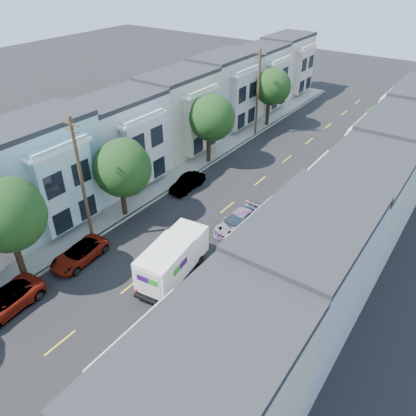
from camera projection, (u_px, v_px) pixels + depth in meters
The scene contains 25 objects.
ground at pixel (132, 285), 27.89m from camera, with size 160.00×160.00×0.00m, color black.
road_slab at pixel (245, 193), 38.17m from camera, with size 12.00×70.00×0.02m, color black.
curb_left at pixel (193, 175), 41.07m from camera, with size 0.30×70.00×0.15m, color gray.
curb_right at pixel (304, 213), 35.19m from camera, with size 0.30×70.00×0.15m, color gray.
sidewalk_left at pixel (183, 172), 41.70m from camera, with size 2.60×70.00×0.15m, color gray.
sidewalk_right at pixel (319, 218), 34.56m from camera, with size 2.60×70.00×0.15m, color gray.
centerline at pixel (245, 194), 38.17m from camera, with size 0.12×70.00×0.01m, color gold.
townhouse_row_left at pixel (156, 163), 43.59m from camera, with size 5.00×70.00×8.50m, color beige.
townhouse_row_right at pixel (363, 234), 32.76m from camera, with size 5.00×70.00×8.50m, color beige.
tree_b at pixel (7, 215), 25.38m from camera, with size 4.70×4.70×7.78m.
tree_c at pixel (122, 168), 32.50m from camera, with size 4.70×4.70×6.99m.
tree_d at pixel (211, 118), 40.86m from camera, with size 4.70×4.70×7.41m.
tree_e at pixel (272, 87), 49.82m from camera, with size 4.48×4.48×7.32m.
tree_far_r at pixel (375, 122), 43.05m from camera, with size 3.10×3.10×5.52m.
utility_pole_near at pixel (82, 182), 29.53m from camera, with size 1.60×0.26×10.00m.
utility_pole_far at pixel (258, 93), 47.34m from camera, with size 1.60×0.26×10.00m.
fedex_truck at pixel (173, 258), 27.72m from camera, with size 2.36×6.12×2.93m.
lead_sedan at pixel (238, 221), 33.04m from camera, with size 2.00×4.76×1.43m, color black.
parked_left_b at pixel (4, 303), 25.52m from camera, with size 2.36×5.12×1.42m, color black.
parked_left_c at pixel (79, 254), 29.67m from camera, with size 2.08×4.52×1.26m, color gray.
parked_left_d at pixel (187, 183), 38.52m from camera, with size 1.41×3.99×1.33m, color #520A0E.
parked_right_a at pixel (82, 416), 19.43m from camera, with size 2.07×4.50×1.25m, color #4D4E52.
parked_right_b at pixel (173, 325), 24.16m from camera, with size 1.44×3.77×1.22m, color silver.
parked_right_c at pixel (300, 197), 36.38m from camera, with size 1.40×3.97×1.32m, color black.
parked_right_d at pixel (350, 146), 45.41m from camera, with size 2.16×5.15×1.55m, color black.
Camera 1 is at (16.14, -13.76, 19.57)m, focal length 35.00 mm.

